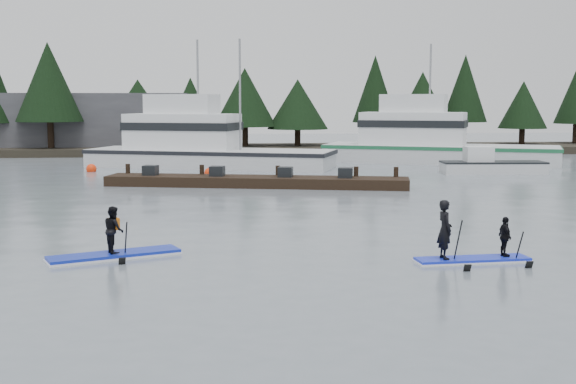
{
  "coord_description": "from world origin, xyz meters",
  "views": [
    {
      "loc": [
        -2.34,
        -18.87,
        4.18
      ],
      "look_at": [
        0.0,
        6.0,
        1.1
      ],
      "focal_mm": 45.0,
      "sensor_mm": 36.0,
      "label": 1
    }
  ],
  "objects": [
    {
      "name": "paddleboard_solo",
      "position": [
        -5.25,
        0.8,
        0.42
      ],
      "size": [
        3.59,
        2.16,
        1.85
      ],
      "rotation": [
        0.0,
        0.0,
        0.4
      ],
      "color": "#1226AA",
      "rests_on": "ground"
    },
    {
      "name": "buoy_a",
      "position": [
        -10.24,
        26.15,
        0.0
      ],
      "size": [
        0.62,
        0.62,
        0.62
      ],
      "primitive_type": "sphere",
      "color": "#F3330C",
      "rests_on": "ground"
    },
    {
      "name": "paddleboard_duo",
      "position": [
        4.16,
        -0.63,
        0.57
      ],
      "size": [
        3.09,
        1.2,
        2.21
      ],
      "rotation": [
        0.0,
        0.0,
        0.07
      ],
      "color": "#1528CE",
      "rests_on": "ground"
    },
    {
      "name": "floating_dock",
      "position": [
        -0.56,
        17.27,
        0.25
      ],
      "size": [
        15.33,
        5.4,
        0.51
      ],
      "primitive_type": "cube",
      "rotation": [
        0.0,
        0.0,
        -0.23
      ],
      "color": "black",
      "rests_on": "ground"
    },
    {
      "name": "waterfront_building",
      "position": [
        -14.0,
        44.0,
        2.5
      ],
      "size": [
        18.0,
        6.0,
        5.0
      ],
      "primitive_type": "cube",
      "color": "#4C4C51",
      "rests_on": "ground"
    },
    {
      "name": "skiff",
      "position": [
        13.93,
        22.83,
        0.35
      ],
      "size": [
        6.18,
        2.23,
        0.71
      ],
      "primitive_type": "cube",
      "rotation": [
        0.0,
        0.0,
        -0.07
      ],
      "color": "silver",
      "rests_on": "ground"
    },
    {
      "name": "fishing_boat_medium",
      "position": [
        12.67,
        30.92,
        0.68
      ],
      "size": [
        16.49,
        10.62,
        9.31
      ],
      "rotation": [
        0.0,
        0.0,
        -0.41
      ],
      "color": "silver",
      "rests_on": "ground"
    },
    {
      "name": "fishing_boat_large",
      "position": [
        -3.47,
        28.82,
        0.69
      ],
      "size": [
        16.57,
        9.59,
        9.22
      ],
      "rotation": [
        0.0,
        0.0,
        -0.34
      ],
      "color": "silver",
      "rests_on": "ground"
    },
    {
      "name": "buoy_b",
      "position": [
        -2.98,
        23.06,
        0.0
      ],
      "size": [
        0.6,
        0.6,
        0.6
      ],
      "primitive_type": "sphere",
      "color": "#F3330C",
      "rests_on": "ground"
    },
    {
      "name": "far_shore",
      "position": [
        0.0,
        42.0,
        0.3
      ],
      "size": [
        70.0,
        8.0,
        0.6
      ],
      "primitive_type": "cube",
      "color": "#2D281E",
      "rests_on": "ground"
    },
    {
      "name": "treeline",
      "position": [
        0.0,
        42.0,
        0.0
      ],
      "size": [
        60.0,
        4.0,
        8.0
      ],
      "primitive_type": null,
      "color": "black",
      "rests_on": "ground"
    },
    {
      "name": "ground",
      "position": [
        0.0,
        0.0,
        0.0
      ],
      "size": [
        160.0,
        160.0,
        0.0
      ],
      "primitive_type": "plane",
      "color": "slate",
      "rests_on": "ground"
    }
  ]
}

